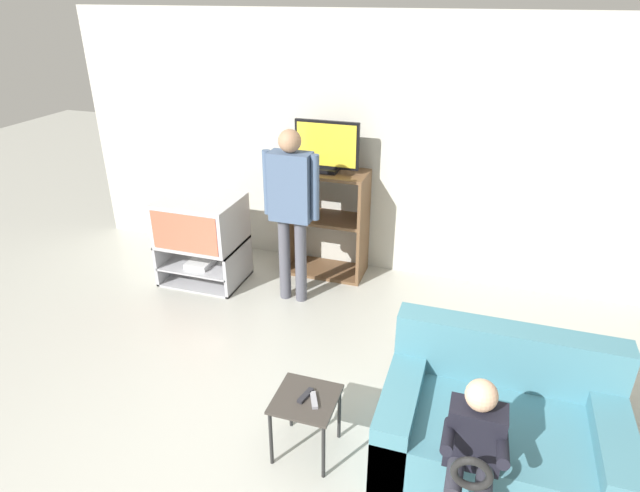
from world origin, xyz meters
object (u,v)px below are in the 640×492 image
Objects in this scene: person_seated_child at (473,450)px; remote_control_black at (305,396)px; media_shelf at (325,222)px; remote_control_white at (314,400)px; television_flat at (327,148)px; snack_table at (306,406)px; couch at (498,427)px; television_main at (201,221)px; tv_stand at (204,261)px; person_standing_adult at (291,201)px.

remote_control_black is at bearing 166.70° from person_seated_child.
media_shelf is 7.80× the size of remote_control_white.
television_flat is 1.46× the size of snack_table.
remote_control_black is 0.15× the size of person_seated_child.
couch is 0.63m from person_seated_child.
media_shelf is at bearing 26.45° from television_main.
person_seated_child reaches higher than remote_control_black.
television_main is at bearing 2.20° from tv_stand.
person_standing_adult is 1.75× the size of person_seated_child.
snack_table is 0.26× the size of person_standing_adult.
tv_stand is at bearing -177.80° from television_main.
snack_table is 3.05× the size of remote_control_white.
television_main is at bearing 133.63° from snack_table.
media_shelf reaches higher than snack_table.
remote_control_white reaches higher than snack_table.
couch is (2.94, -1.54, -0.40)m from television_main.
media_shelf is at bearing 104.76° from snack_table.
remote_control_white is 2.05m from person_standing_adult.
person_standing_adult is at bearing -3.77° from tv_stand.
snack_table is at bearing -75.24° from media_shelf.
media_shelf is 2.48m from remote_control_black.
person_seated_child is (0.96, -0.22, 0.11)m from remote_control_white.
media_shelf is 7.80× the size of remote_control_black.
television_main is 5.38× the size of remote_control_black.
person_seated_child is (1.02, -0.23, 0.19)m from snack_table.
person_seated_child is at bearing -48.47° from person_standing_adult.
television_main is at bearing 176.17° from person_standing_adult.
television_flat reaches higher than snack_table.
snack_table is 3.05× the size of remote_control_black.
television_main is 2.61m from remote_control_white.
person_standing_adult is (-0.75, 1.77, 0.57)m from remote_control_black.
media_shelf is at bearing 118.42° from remote_control_black.
television_main is 1.76× the size of snack_table.
person_seated_child is at bearing -12.85° from snack_table.
remote_control_white is 0.99m from person_seated_child.
snack_table is 2.04m from person_standing_adult.
media_shelf reaches higher than remote_control_white.
media_shelf reaches higher than couch.
television_flat is at bearing 121.95° from person_seated_child.
snack_table is 1.22m from couch.
television_main is 3.47m from person_seated_child.
person_standing_adult is (-0.14, -0.62, -0.34)m from television_flat.
remote_control_black reaches higher than snack_table.
person_standing_adult is at bearing 131.53° from person_seated_child.
television_main is 2.56m from snack_table.
television_flat reaches higher than person_seated_child.
remote_control_white is (0.69, -2.42, -0.12)m from media_shelf.
remote_control_white is at bearing 167.14° from person_seated_child.
tv_stand is 2.56m from snack_table.
remote_control_white reaches higher than tv_stand.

